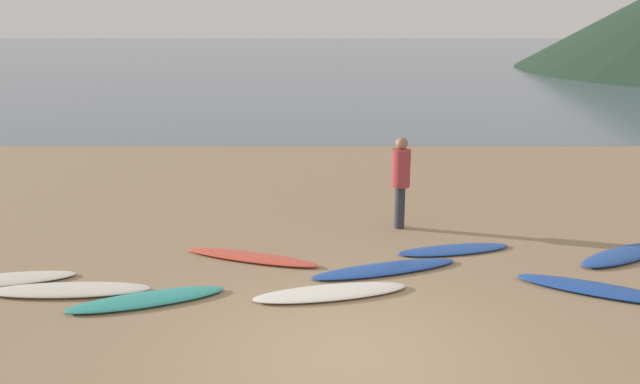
# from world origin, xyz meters

# --- Properties ---
(ground_plane) EXTENTS (120.00, 120.00, 0.20)m
(ground_plane) POSITION_xyz_m (0.00, 10.00, -0.10)
(ground_plane) COLOR #997C5B
(ground_plane) RESTS_ON ground
(ocean_water) EXTENTS (140.00, 100.00, 0.01)m
(ocean_water) POSITION_xyz_m (0.00, 63.54, 0.00)
(ocean_water) COLOR slate
(ocean_water) RESTS_ON ground
(surfboard_1) EXTENTS (2.43, 0.70, 0.10)m
(surfboard_1) POSITION_xyz_m (-4.11, 1.91, 0.05)
(surfboard_1) COLOR silver
(surfboard_1) RESTS_ON ground
(surfboard_2) EXTENTS (2.31, 1.35, 0.09)m
(surfboard_2) POSITION_xyz_m (-2.87, 1.57, 0.04)
(surfboard_2) COLOR teal
(surfboard_2) RESTS_ON ground
(surfboard_3) EXTENTS (2.45, 1.27, 0.09)m
(surfboard_3) POSITION_xyz_m (-1.54, 3.33, 0.04)
(surfboard_3) COLOR #D84C38
(surfboard_3) RESTS_ON ground
(surfboard_4) EXTENTS (2.41, 1.12, 0.09)m
(surfboard_4) POSITION_xyz_m (-0.21, 1.82, 0.04)
(surfboard_4) COLOR silver
(surfboard_4) RESTS_ON ground
(surfboard_5) EXTENTS (2.54, 1.32, 0.08)m
(surfboard_5) POSITION_xyz_m (0.68, 2.79, 0.04)
(surfboard_5) COLOR #1E479E
(surfboard_5) RESTS_ON ground
(surfboard_6) EXTENTS (2.13, 0.99, 0.06)m
(surfboard_6) POSITION_xyz_m (1.99, 3.74, 0.03)
(surfboard_6) COLOR #1E479E
(surfboard_6) RESTS_ON ground
(surfboard_7) EXTENTS (2.33, 1.58, 0.09)m
(surfboard_7) POSITION_xyz_m (3.78, 1.94, 0.05)
(surfboard_7) COLOR #1E479E
(surfboard_7) RESTS_ON ground
(surfboard_8) EXTENTS (2.13, 1.64, 0.10)m
(surfboard_8) POSITION_xyz_m (4.85, 3.44, 0.05)
(surfboard_8) COLOR #1E479E
(surfboard_8) RESTS_ON ground
(person_0) EXTENTS (0.36, 0.36, 1.79)m
(person_0) POSITION_xyz_m (1.18, 5.09, 1.05)
(person_0) COLOR #2D2D38
(person_0) RESTS_ON ground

